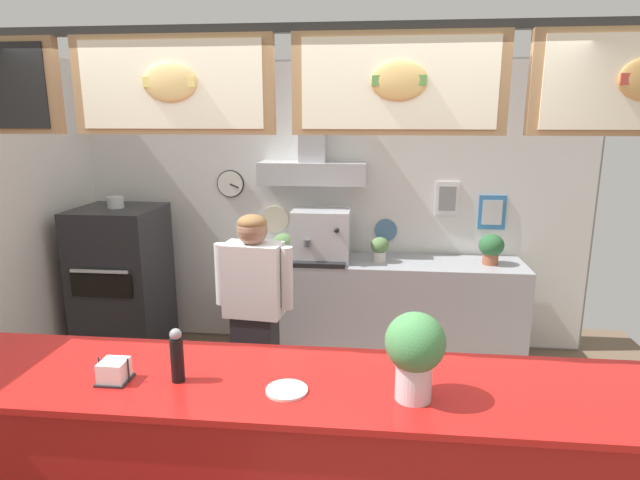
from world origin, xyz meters
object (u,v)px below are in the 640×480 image
potted_basil (491,247)px  condiment_plate (287,390)px  pepper_grinder (177,355)px  basil_vase (415,352)px  napkin_holder (114,372)px  pizza_oven (123,285)px  potted_thyme (283,244)px  espresso_machine (321,236)px  potted_oregano (380,248)px  shop_worker (255,317)px

potted_basil → condiment_plate: (-1.38, -2.61, -0.01)m
pepper_grinder → potted_basil: bearing=54.0°
potted_basil → basil_vase: 2.75m
condiment_plate → napkin_holder: napkin_holder is taller
pizza_oven → potted_thyme: 1.51m
potted_basil → basil_vase: (-0.85, -2.61, 0.19)m
napkin_holder → pepper_grinder: (0.28, 0.03, 0.08)m
pizza_oven → pepper_grinder: pizza_oven is taller
potted_basil → napkin_holder: size_ratio=1.95×
potted_basil → espresso_machine: bearing=-179.1°
napkin_holder → basil_vase: size_ratio=0.38×
espresso_machine → pepper_grinder: espresso_machine is taller
potted_basil → potted_thyme: bearing=-179.5°
condiment_plate → napkin_holder: 0.77m
pizza_oven → potted_thyme: size_ratio=6.35×
potted_oregano → basil_vase: 2.60m
espresso_machine → potted_basil: size_ratio=1.89×
pizza_oven → espresso_machine: bearing=7.0°
shop_worker → potted_oregano: 1.52m
basil_vase → pepper_grinder: (-1.01, 0.04, -0.09)m
potted_thyme → basil_vase: size_ratio=0.65×
shop_worker → potted_thyme: size_ratio=6.59×
shop_worker → espresso_machine: bearing=-99.1°
shop_worker → basil_vase: bearing=131.9°
potted_basil → condiment_plate: bearing=-117.8°
pizza_oven → potted_thyme: pizza_oven is taller
potted_thyme → potted_basil: bearing=0.5°
pizza_oven → potted_thyme: bearing=9.0°
espresso_machine → condiment_plate: bearing=-87.4°
potted_basil → napkin_holder: bearing=-129.5°
condiment_plate → napkin_holder: (-0.76, 0.01, 0.04)m
potted_thyme → pepper_grinder: bearing=-90.6°
potted_thyme → potted_oregano: 0.87m
basil_vase → condiment_plate: bearing=179.9°
condiment_plate → pepper_grinder: bearing=175.0°
basil_vase → napkin_holder: bearing=179.5°
pizza_oven → potted_oregano: 2.35m
potted_oregano → pepper_grinder: pepper_grinder is taller
potted_oregano → potted_basil: size_ratio=0.83×
pepper_grinder → potted_oregano: bearing=70.6°
pizza_oven → potted_basil: pizza_oven is taller
pizza_oven → condiment_plate: (1.91, -2.36, 0.37)m
condiment_plate → basil_vase: (0.53, -0.00, 0.20)m
pizza_oven → espresso_machine: 1.86m
espresso_machine → basil_vase: basil_vase is taller
shop_worker → potted_thyme: (-0.01, 1.25, 0.21)m
napkin_holder → basil_vase: bearing=-0.5°
pizza_oven → shop_worker: 1.78m
condiment_plate → basil_vase: basil_vase is taller
potted_oregano → napkin_holder: size_ratio=1.62×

